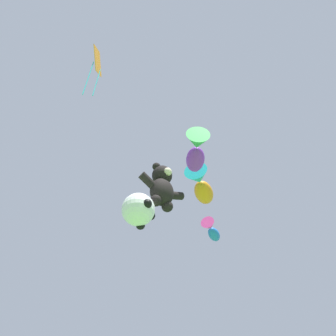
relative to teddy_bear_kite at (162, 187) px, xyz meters
The scene contains 6 objects.
teddy_bear_kite is the anchor object (origin of this frame).
soccer_ball_kite 1.59m from the teddy_bear_kite, behind, with size 1.11×1.10×1.02m.
fish_kite_violet 2.53m from the teddy_bear_kite, 24.51° to the right, with size 1.78×1.99×0.90m.
fish_kite_tangerine 4.04m from the teddy_bear_kite, 20.03° to the left, with size 2.28×1.94×0.99m.
fish_kite_cobalt 6.09m from the teddy_bear_kite, 28.08° to the left, with size 1.63×1.26×0.64m.
diamond_kite 5.47m from the teddy_bear_kite, behind, with size 0.97×1.04×3.05m.
Camera 1 is at (-4.73, -0.60, 1.76)m, focal length 40.00 mm.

